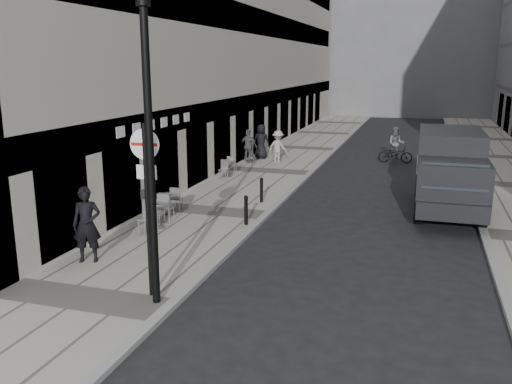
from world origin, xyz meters
TOP-DOWN VIEW (x-y plane):
  - sidewalk at (-2.00, 18.00)m, footprint 4.00×60.00m
  - building_far at (1.50, 56.00)m, footprint 24.00×16.00m
  - walking_man at (-3.17, 4.74)m, footprint 0.85×0.72m
  - sign_post at (-0.60, 3.30)m, footprint 0.66×0.10m
  - lamppost at (-0.32, 3.00)m, footprint 0.29×0.29m
  - bollard_near at (-0.26, 9.08)m, footprint 0.12×0.12m
  - bollard_far at (-0.60, 11.99)m, footprint 0.12×0.12m
  - panel_van at (6.00, 13.30)m, footprint 2.26×5.99m
  - cyclist at (3.70, 22.63)m, footprint 1.80×0.71m
  - pedestrian_a at (-3.60, 19.76)m, footprint 1.10×0.70m
  - pedestrian_b at (-2.09, 20.08)m, footprint 1.24×0.95m
  - pedestrian_c at (-3.33, 21.17)m, footprint 0.91×0.60m
  - cafe_table_near at (-2.80, 7.87)m, footprint 0.77×1.75m
  - cafe_table_mid at (-3.11, 9.44)m, footprint 0.66×1.50m
  - cafe_table_far at (-3.41, 16.07)m, footprint 0.67×1.51m

SIDE VIEW (x-z plane):
  - sidewalk at x=-2.00m, z-range 0.00..0.12m
  - cafe_table_mid at x=-3.11m, z-range 0.13..0.98m
  - cafe_table_far at x=-3.41m, z-range 0.13..0.99m
  - bollard_far at x=-0.60m, z-range 0.12..1.00m
  - bollard_near at x=-0.26m, z-range 0.12..1.02m
  - cafe_table_near at x=-2.80m, z-range 0.13..1.12m
  - cyclist at x=3.70m, z-range -0.21..1.70m
  - pedestrian_b at x=-2.09m, z-range 0.12..1.81m
  - pedestrian_a at x=-3.60m, z-range 0.12..1.86m
  - pedestrian_c at x=-3.33m, z-range 0.12..1.98m
  - walking_man at x=-3.17m, z-range 0.12..2.11m
  - panel_van at x=6.00m, z-range 0.18..2.99m
  - sign_post at x=-0.60m, z-range 0.66..4.50m
  - lamppost at x=-0.32m, z-range 0.48..6.97m
  - building_far at x=1.50m, z-range 0.00..22.00m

